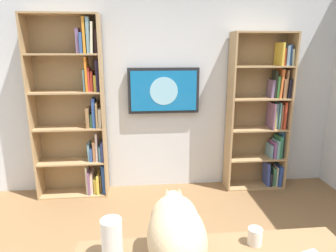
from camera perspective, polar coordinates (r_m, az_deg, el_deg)
wall_back at (r=3.81m, az=-0.58°, el=7.86°), size 4.52×0.06×2.70m
bookshelf_left at (r=4.02m, az=17.80°, el=2.09°), size 0.76×0.28×1.98m
bookshelf_right at (r=3.75m, az=-16.73°, el=2.89°), size 0.84×0.28×2.17m
wall_mounted_tv at (r=3.73m, az=-0.83°, el=6.71°), size 0.88×0.07×0.56m
cat at (r=1.59m, az=1.52°, el=-19.47°), size 0.30×0.61×0.35m
paper_towel_roll at (r=1.69m, az=-10.60°, el=-20.31°), size 0.11×0.11×0.22m
coffee_mug at (r=1.85m, az=16.15°, el=-19.45°), size 0.08×0.08×0.10m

